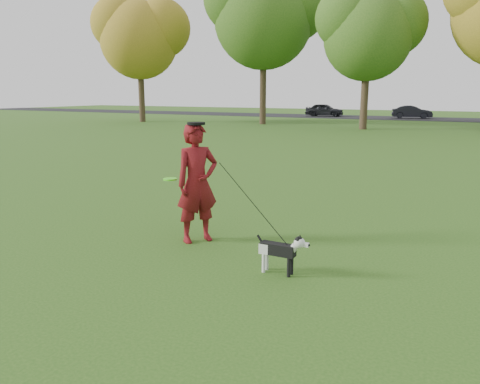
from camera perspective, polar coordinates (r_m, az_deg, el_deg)
The scene contains 8 objects.
ground at distance 7.14m, azimuth -0.34°, elevation -7.88°, with size 120.00×120.00×0.00m, color #285116.
road at distance 46.11m, azimuth 23.74°, elevation 8.11°, with size 120.00×7.00×0.02m, color black.
man at distance 7.67m, azimuth -5.23°, elevation 1.08°, with size 0.72×0.47×1.96m, color #600E0D.
dog at distance 6.40m, azimuth 5.12°, elevation -6.93°, with size 0.78×0.16×0.59m.
car_left at distance 48.15m, azimuth 10.26°, elevation 9.83°, with size 1.50×3.73×1.27m, color black.
car_mid at distance 46.37m, azimuth 20.22°, elevation 9.14°, with size 1.23×3.54×1.17m, color black.
man_held_items at distance 6.79m, azimuth 1.41°, elevation -1.18°, with size 2.50×0.86×1.58m.
tree_row at distance 32.70m, azimuth 20.38°, elevation 20.15°, with size 51.74×8.86×12.01m.
Camera 1 is at (3.13, -5.94, 2.45)m, focal length 35.00 mm.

